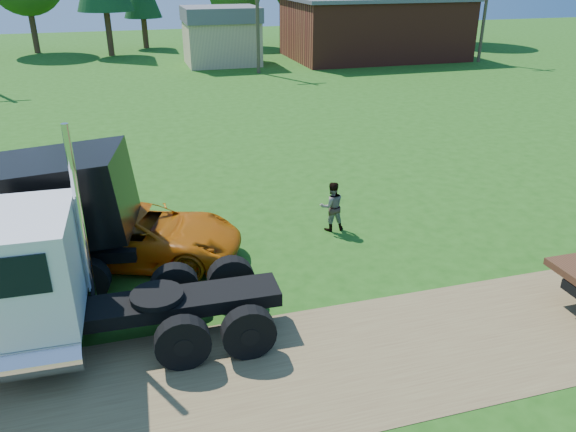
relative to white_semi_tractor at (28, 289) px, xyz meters
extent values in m
plane|color=#1E4D10|center=(6.85, -2.06, -1.72)|extent=(140.00, 140.00, 0.00)
cube|color=brown|center=(6.85, -2.06, -1.71)|extent=(120.00, 4.20, 0.01)
cube|color=black|center=(1.28, -0.01, -0.84)|extent=(8.24, 1.27, 0.33)
cylinder|color=black|center=(3.00, -1.23, -1.12)|extent=(1.21, 0.42, 1.20)
cylinder|color=black|center=(3.00, -1.23, -1.12)|extent=(0.43, 0.42, 0.42)
cylinder|color=black|center=(3.06, 1.11, -1.12)|extent=(1.21, 0.42, 1.20)
cylinder|color=black|center=(3.06, 1.11, -1.12)|extent=(0.43, 0.42, 0.42)
cylinder|color=black|center=(4.42, -1.27, -1.12)|extent=(1.21, 0.42, 1.20)
cylinder|color=black|center=(4.42, -1.27, -1.12)|extent=(0.43, 0.42, 0.42)
cylinder|color=black|center=(4.48, 1.08, -1.12)|extent=(1.21, 0.42, 1.20)
cylinder|color=black|center=(4.48, 1.08, -1.12)|extent=(0.43, 0.42, 0.42)
cube|color=silver|center=(-0.09, 0.03, 0.52)|extent=(2.37, 2.69, 2.30)
cube|color=black|center=(-0.13, -1.29, 1.02)|extent=(1.64, 0.09, 0.82)
cube|color=black|center=(-0.05, 1.36, 1.02)|extent=(1.64, 0.09, 0.82)
cylinder|color=silver|center=(0.26, -1.24, -0.95)|extent=(1.55, 0.70, 0.66)
cylinder|color=silver|center=(1.18, 0.60, 0.80)|extent=(0.16, 0.16, 5.04)
cylinder|color=black|center=(2.59, -0.04, -0.59)|extent=(1.24, 1.24, 0.13)
cylinder|color=black|center=(-0.42, 2.34, -1.13)|extent=(1.22, 0.57, 1.17)
cylinder|color=black|center=(-0.42, 2.34, -1.13)|extent=(0.47, 0.46, 0.41)
cylinder|color=black|center=(-0.04, 4.54, -1.13)|extent=(1.22, 0.57, 1.17)
cylinder|color=black|center=(-0.04, 4.54, -1.13)|extent=(0.47, 0.46, 0.41)
cylinder|color=black|center=(0.94, 2.10, -1.13)|extent=(1.22, 0.57, 1.17)
cylinder|color=black|center=(0.94, 2.10, -1.13)|extent=(0.47, 0.46, 0.41)
cylinder|color=black|center=(1.33, 4.30, -1.13)|extent=(1.22, 0.57, 1.17)
cylinder|color=black|center=(1.33, 4.30, -1.13)|extent=(0.47, 0.46, 0.41)
cube|color=black|center=(-0.02, 3.40, 0.67)|extent=(5.03, 3.31, 2.58)
imported|color=#BE5C08|center=(2.41, 3.94, -0.92)|extent=(6.33, 4.51, 1.60)
imported|color=#999999|center=(8.41, 4.30, -0.90)|extent=(0.83, 0.66, 1.65)
cube|color=maroon|center=(24.85, 37.94, 0.78)|extent=(15.00, 10.00, 5.00)
cube|color=tan|center=(10.85, 37.94, 0.08)|extent=(6.00, 5.00, 3.60)
cube|color=#58585D|center=(10.85, 37.94, 2.38)|extent=(6.20, 5.40, 1.20)
cylinder|color=#463A27|center=(12.85, 32.94, 2.78)|extent=(0.28, 0.28, 9.00)
cylinder|color=#463A27|center=(32.85, 32.94, 2.78)|extent=(0.28, 0.28, 9.00)
cylinder|color=#382416|center=(-5.26, 49.71, 0.12)|extent=(0.56, 0.56, 3.68)
cylinder|color=#382416|center=(5.13, 50.33, -0.22)|extent=(0.56, 0.56, 3.00)
cylinder|color=#382416|center=(14.29, 48.87, -0.31)|extent=(0.56, 0.56, 2.82)
cylinder|color=#382416|center=(21.30, 48.39, -0.17)|extent=(0.56, 0.56, 3.10)
cylinder|color=#382416|center=(36.84, 45.70, 0.37)|extent=(0.56, 0.56, 4.17)
cylinder|color=#382416|center=(1.67, 45.87, 0.30)|extent=(0.56, 0.56, 4.03)
cylinder|color=#382416|center=(29.20, 49.92, -0.14)|extent=(0.56, 0.56, 3.15)
camera|label=1|loc=(2.42, -11.23, 6.25)|focal=35.00mm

